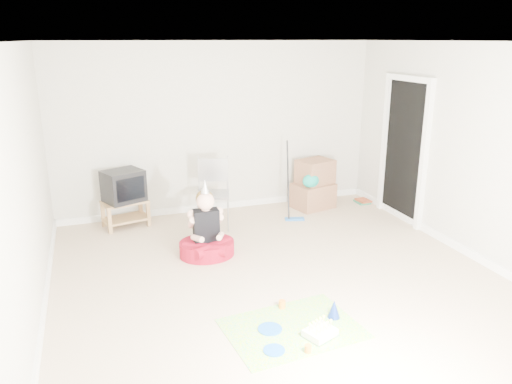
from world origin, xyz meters
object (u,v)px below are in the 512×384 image
object	(u,v)px
folding_chair	(213,194)
cardboard_boxes	(314,185)
birthday_cake	(320,333)
tv_stand	(125,211)
seated_woman	(207,239)
crt_tv	(123,186)

from	to	relation	value
folding_chair	cardboard_boxes	distance (m)	1.78
cardboard_boxes	birthday_cake	size ratio (longest dim) A/B	2.33
tv_stand	seated_woman	size ratio (longest dim) A/B	0.70
tv_stand	seated_woman	bearing A→B (deg)	-57.49
tv_stand	crt_tv	bearing A→B (deg)	-63.43
tv_stand	birthday_cake	xyz separation A→B (m)	(1.44, -3.48, -0.20)
folding_chair	crt_tv	bearing A→B (deg)	160.80
crt_tv	cardboard_boxes	distance (m)	2.96
crt_tv	seated_woman	xyz separation A→B (m)	(0.88, -1.38, -0.40)
birthday_cake	seated_woman	bearing A→B (deg)	104.99
tv_stand	cardboard_boxes	xyz separation A→B (m)	(2.95, -0.09, 0.14)
folding_chair	seated_woman	distance (m)	1.05
folding_chair	seated_woman	xyz separation A→B (m)	(-0.33, -0.96, -0.27)
crt_tv	tv_stand	bearing A→B (deg)	93.44
tv_stand	folding_chair	xyz separation A→B (m)	(1.21, -0.42, 0.26)
crt_tv	folding_chair	size ratio (longest dim) A/B	0.51
crt_tv	birthday_cake	xyz separation A→B (m)	(1.44, -3.48, -0.58)
cardboard_boxes	tv_stand	bearing A→B (deg)	178.26
seated_woman	cardboard_boxes	bearing A→B (deg)	31.82
tv_stand	crt_tv	xyz separation A→B (m)	(0.00, -0.00, 0.38)
cardboard_boxes	birthday_cake	world-z (taller)	cardboard_boxes
tv_stand	birthday_cake	size ratio (longest dim) A/B	2.09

